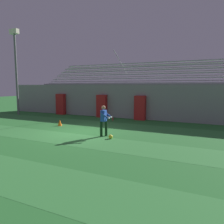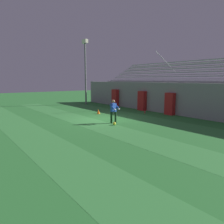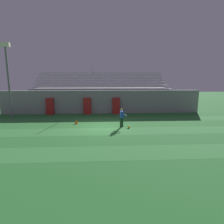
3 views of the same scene
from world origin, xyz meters
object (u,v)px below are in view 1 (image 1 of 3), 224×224
object	(u,v)px
padding_pillar_gate_left	(102,106)
padding_pillar_gate_right	(140,108)
goalkeeper	(104,119)
soccer_ball	(111,137)
padding_pillar_far_left	(61,104)
water_bottle	(113,119)
floodlight_pole	(16,61)
traffic_cone	(60,123)

from	to	relation	value
padding_pillar_gate_left	padding_pillar_gate_right	size ratio (longest dim) A/B	1.00
goalkeeper	soccer_ball	world-z (taller)	goalkeeper
padding_pillar_gate_left	padding_pillar_far_left	xyz separation A→B (m)	(-4.41, 0.00, 0.00)
goalkeeper	water_bottle	world-z (taller)	goalkeeper
floodlight_pole	goalkeeper	xyz separation A→B (m)	(11.48, -4.36, -4.01)
floodlight_pole	soccer_ball	bearing A→B (deg)	-21.45
padding_pillar_far_left	goalkeeper	xyz separation A→B (m)	(7.88, -6.19, -0.01)
goalkeeper	traffic_cone	xyz separation A→B (m)	(-4.18, 1.44, -0.74)
traffic_cone	water_bottle	bearing A→B (deg)	56.70
padding_pillar_gate_right	soccer_ball	bearing A→B (deg)	-84.73
padding_pillar_far_left	floodlight_pole	size ratio (longest dim) A/B	0.25
water_bottle	padding_pillar_far_left	bearing A→B (deg)	168.71
traffic_cone	padding_pillar_gate_right	bearing A→B (deg)	48.84
padding_pillar_gate_left	floodlight_pole	distance (m)	9.13
padding_pillar_far_left	water_bottle	size ratio (longest dim) A/B	8.04
padding_pillar_gate_right	goalkeeper	size ratio (longest dim) A/B	1.16
padding_pillar_gate_left	goalkeeper	distance (m)	7.10
goalkeeper	soccer_ball	size ratio (longest dim) A/B	7.59
padding_pillar_far_left	padding_pillar_gate_left	bearing A→B (deg)	0.00
padding_pillar_far_left	traffic_cone	world-z (taller)	padding_pillar_far_left
padding_pillar_gate_right	padding_pillar_far_left	bearing A→B (deg)	180.00
padding_pillar_far_left	traffic_cone	distance (m)	6.07
floodlight_pole	traffic_cone	xyz separation A→B (m)	(7.30, -2.92, -4.75)
traffic_cone	floodlight_pole	bearing A→B (deg)	158.17
padding_pillar_gate_left	soccer_ball	bearing A→B (deg)	-58.30
padding_pillar_gate_left	goalkeeper	world-z (taller)	padding_pillar_gate_left
padding_pillar_gate_right	water_bottle	world-z (taller)	padding_pillar_gate_right
padding_pillar_far_left	soccer_ball	distance (m)	10.75
goalkeeper	floodlight_pole	bearing A→B (deg)	159.18
padding_pillar_far_left	traffic_cone	bearing A→B (deg)	-52.07
padding_pillar_gate_right	traffic_cone	world-z (taller)	padding_pillar_gate_right
padding_pillar_gate_right	soccer_ball	distance (m)	6.65
padding_pillar_gate_right	traffic_cone	bearing A→B (deg)	-131.16
padding_pillar_far_left	soccer_ball	xyz separation A→B (m)	(8.47, -6.57, -0.86)
floodlight_pole	padding_pillar_gate_left	bearing A→B (deg)	12.88
soccer_ball	water_bottle	distance (m)	5.89
padding_pillar_gate_left	water_bottle	bearing A→B (deg)	-36.49
padding_pillar_gate_left	floodlight_pole	world-z (taller)	floodlight_pole
floodlight_pole	soccer_ball	xyz separation A→B (m)	(12.06, -4.74, -4.85)
floodlight_pole	goalkeeper	world-z (taller)	floodlight_pole
floodlight_pole	soccer_ball	world-z (taller)	floodlight_pole
padding_pillar_gate_left	padding_pillar_gate_right	bearing A→B (deg)	0.00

